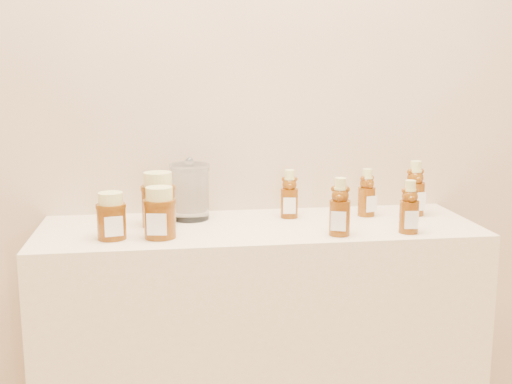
{
  "coord_description": "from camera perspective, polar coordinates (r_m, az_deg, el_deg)",
  "views": [
    {
      "loc": [
        -0.25,
        -0.14,
        1.33
      ],
      "look_at": [
        -0.01,
        1.52,
        1.0
      ],
      "focal_mm": 45.0,
      "sensor_mm": 36.0,
      "label": 1
    }
  ],
  "objects": [
    {
      "name": "honey_jar_left",
      "position": [
        1.66,
        -12.74,
        -2.08
      ],
      "size": [
        0.09,
        0.09,
        0.12
      ],
      "primitive_type": null,
      "rotation": [
        0.0,
        0.0,
        0.22
      ],
      "color": "#582907",
      "rests_on": "display_table"
    },
    {
      "name": "bear_bottle_front_right",
      "position": [
        1.72,
        13.49,
        -0.98
      ],
      "size": [
        0.06,
        0.06,
        0.16
      ],
      "primitive_type": null,
      "rotation": [
        0.0,
        0.0,
        -0.1
      ],
      "color": "#582907",
      "rests_on": "display_table"
    },
    {
      "name": "bear_bottle_front_left",
      "position": [
        1.66,
        7.48,
        -0.98
      ],
      "size": [
        0.08,
        0.08,
        0.17
      ],
      "primitive_type": null,
      "rotation": [
        0.0,
        0.0,
        -0.38
      ],
      "color": "#582907",
      "rests_on": "display_table"
    },
    {
      "name": "display_table",
      "position": [
        1.92,
        0.29,
        -16.1
      ],
      "size": [
        1.2,
        0.4,
        0.9
      ],
      "primitive_type": "cube",
      "color": "beige",
      "rests_on": "ground"
    },
    {
      "name": "wall_back",
      "position": [
        1.91,
        -0.59,
        11.71
      ],
      "size": [
        3.5,
        0.02,
        2.7
      ],
      "primitive_type": "cube",
      "color": "tan",
      "rests_on": "ground"
    },
    {
      "name": "bear_bottle_back_mid",
      "position": [
        1.89,
        9.82,
        0.22
      ],
      "size": [
        0.07,
        0.07,
        0.16
      ],
      "primitive_type": null,
      "rotation": [
        0.0,
        0.0,
        0.31
      ],
      "color": "#582907",
      "rests_on": "display_table"
    },
    {
      "name": "glass_canister",
      "position": [
        1.83,
        -5.89,
        0.24
      ],
      "size": [
        0.14,
        0.14,
        0.17
      ],
      "primitive_type": null,
      "rotation": [
        0.0,
        0.0,
        0.22
      ],
      "color": "white",
      "rests_on": "display_table"
    },
    {
      "name": "bear_bottle_back_right",
      "position": [
        1.93,
        13.95,
        0.64
      ],
      "size": [
        0.07,
        0.07,
        0.18
      ],
      "primitive_type": null,
      "rotation": [
        0.0,
        0.0,
        0.09
      ],
      "color": "#582907",
      "rests_on": "display_table"
    },
    {
      "name": "honey_jar_back",
      "position": [
        1.76,
        -8.68,
        -0.65
      ],
      "size": [
        0.13,
        0.13,
        0.15
      ],
      "primitive_type": null,
      "rotation": [
        0.0,
        0.0,
        0.43
      ],
      "color": "#582907",
      "rests_on": "display_table"
    },
    {
      "name": "bear_bottle_back_left",
      "position": [
        1.84,
        2.99,
        0.11
      ],
      "size": [
        0.06,
        0.06,
        0.16
      ],
      "primitive_type": null,
      "rotation": [
        0.0,
        0.0,
        -0.18
      ],
      "color": "#582907",
      "rests_on": "display_table"
    },
    {
      "name": "honey_jar_front",
      "position": [
        1.64,
        -8.56,
        -1.82
      ],
      "size": [
        0.1,
        0.1,
        0.13
      ],
      "primitive_type": null,
      "rotation": [
        0.0,
        0.0,
        -0.2
      ],
      "color": "#582907",
      "rests_on": "display_table"
    }
  ]
}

